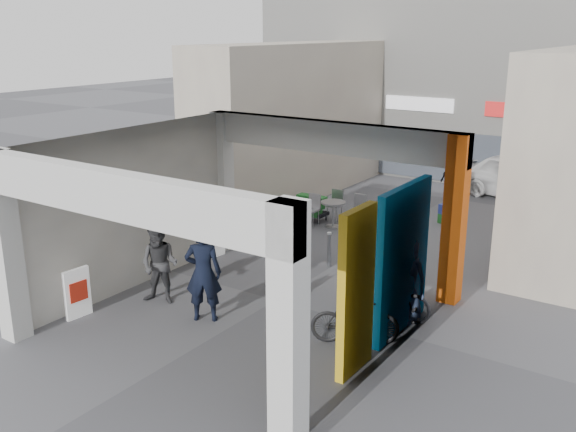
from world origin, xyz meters
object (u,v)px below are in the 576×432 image
Objects in this scene: white_van at (522,178)px; man_back_turned at (160,264)px; man_with_dog at (203,273)px; bicycle_rear at (355,319)px; man_crates at (452,183)px; man_elderly at (406,278)px; bicycle_front at (385,294)px; cafe_set at (334,213)px; border_collie at (289,286)px; produce_stand at (309,211)px.

man_back_turned is at bearing -179.80° from white_van.
man_with_dog is 1.22× the size of bicycle_rear.
man_crates is (2.41, 10.30, -0.04)m from man_back_turned.
man_crates is at bearing 107.17° from man_elderly.
man_crates is at bearing 6.76° from bicycle_front.
cafe_set is 0.34× the size of white_van.
white_van is at bearing 62.47° from border_collie.
cafe_set is 5.53m from border_collie.
man_with_dog is (1.07, -6.90, 0.65)m from cafe_set.
border_collie is 11.09m from white_van.
white_van is at bearing 58.09° from produce_stand.
bicycle_front is 10.60m from white_van.
border_collie is (1.90, -5.19, -0.03)m from cafe_set.
bicycle_front is (-0.36, -0.12, -0.39)m from man_elderly.
cafe_set is at bearing 135.09° from man_elderly.
produce_stand is 0.61× the size of man_elderly.
man_back_turned reaches higher than man_crates.
man_crates is 1.01× the size of bicycle_rear.
man_crates reaches higher than cafe_set.
bicycle_rear is at bearing -10.26° from man_back_turned.
border_collie is at bearing -69.88° from cafe_set.
cafe_set is 1.38× the size of produce_stand.
man_with_dog reaches higher than border_collie.
produce_stand is at bearing 9.58° from bicycle_rear.
man_back_turned reaches higher than border_collie.
man_elderly is 10.49m from white_van.
border_collie is 0.39× the size of bicycle_front.
man_back_turned is 0.39× the size of white_van.
white_van is (1.86, 10.92, 0.44)m from border_collie.
man_with_dog is 10.48m from man_crates.
man_with_dog is at bearing -143.34° from man_elderly.
man_back_turned is at bearing -160.91° from border_collie.
white_van is (4.59, 5.79, 0.45)m from produce_stand.
cafe_set is at bearing 164.52° from white_van.
man_with_dog reaches higher than bicycle_front.
man_elderly is 0.54m from bicycle_front.
man_with_dog is at bearing 105.44° from man_crates.
man_crates is (-2.09, 8.27, -0.08)m from man_elderly.
border_collie is at bearing -171.84° from white_van.
man_elderly is (5.12, -4.69, 0.59)m from produce_stand.
man_with_dog is at bearing 120.31° from bicycle_front.
bicycle_rear is (0.02, -1.29, -0.01)m from bicycle_front.
cafe_set is 2.03× the size of border_collie.
man_elderly reaches higher than bicycle_front.
cafe_set is 4.18m from man_crates.
bicycle_rear is (2.06, -0.97, 0.19)m from border_collie.
man_back_turned is 4.94m from man_elderly.
man_with_dog is 3.03m from bicycle_rear.
border_collie is at bearing 109.69° from man_crates.
man_back_turned is 1.04× the size of man_crates.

